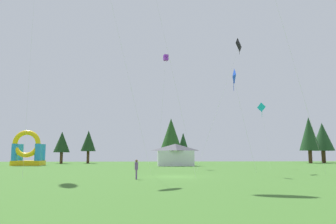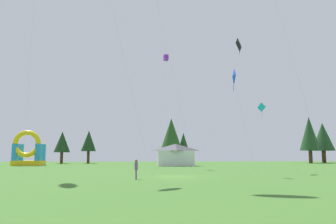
{
  "view_description": "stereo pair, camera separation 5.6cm",
  "coord_description": "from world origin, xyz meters",
  "px_view_note": "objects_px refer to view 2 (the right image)",
  "views": [
    {
      "loc": [
        -2.53,
        -29.8,
        2.0
      ],
      "look_at": [
        0.0,
        9.5,
        6.99
      ],
      "focal_mm": 35.47,
      "sensor_mm": 36.0,
      "label": 1
    },
    {
      "loc": [
        -2.48,
        -29.8,
        2.0
      ],
      "look_at": [
        0.0,
        9.5,
        6.99
      ],
      "focal_mm": 35.47,
      "sensor_mm": 36.0,
      "label": 2
    }
  ],
  "objects_px": {
    "kite_black_diamond": "(240,46)",
    "festival_tent": "(176,155)",
    "kite_purple_box": "(166,58)",
    "kite_blue_diamond": "(233,77)",
    "kite_cyan_diamond": "(262,108)",
    "person_midfield": "(136,168)",
    "inflatable_red_slide": "(28,152)"
  },
  "relations": [
    {
      "from": "kite_purple_box",
      "to": "kite_cyan_diamond",
      "type": "distance_m",
      "value": 16.42
    },
    {
      "from": "person_midfield",
      "to": "festival_tent",
      "type": "distance_m",
      "value": 30.29
    },
    {
      "from": "kite_black_diamond",
      "to": "kite_purple_box",
      "type": "distance_m",
      "value": 13.6
    },
    {
      "from": "kite_cyan_diamond",
      "to": "festival_tent",
      "type": "height_order",
      "value": "kite_cyan_diamond"
    },
    {
      "from": "kite_black_diamond",
      "to": "kite_cyan_diamond",
      "type": "bearing_deg",
      "value": 56.23
    },
    {
      "from": "kite_black_diamond",
      "to": "kite_purple_box",
      "type": "height_order",
      "value": "kite_purple_box"
    },
    {
      "from": "kite_black_diamond",
      "to": "kite_blue_diamond",
      "type": "distance_m",
      "value": 9.88
    },
    {
      "from": "kite_purple_box",
      "to": "person_midfield",
      "type": "bearing_deg",
      "value": -99.06
    },
    {
      "from": "kite_black_diamond",
      "to": "kite_purple_box",
      "type": "xyz_separation_m",
      "value": [
        -8.74,
        10.35,
        1.27
      ]
    },
    {
      "from": "kite_black_diamond",
      "to": "kite_blue_diamond",
      "type": "relative_size",
      "value": 1.58
    },
    {
      "from": "kite_purple_box",
      "to": "kite_black_diamond",
      "type": "bearing_deg",
      "value": -49.83
    },
    {
      "from": "kite_blue_diamond",
      "to": "inflatable_red_slide",
      "type": "relative_size",
      "value": 1.68
    },
    {
      "from": "kite_black_diamond",
      "to": "inflatable_red_slide",
      "type": "relative_size",
      "value": 2.65
    },
    {
      "from": "kite_black_diamond",
      "to": "kite_blue_diamond",
      "type": "xyz_separation_m",
      "value": [
        -3.02,
        -7.38,
        -5.84
      ]
    },
    {
      "from": "kite_black_diamond",
      "to": "festival_tent",
      "type": "height_order",
      "value": "kite_black_diamond"
    },
    {
      "from": "kite_purple_box",
      "to": "festival_tent",
      "type": "height_order",
      "value": "kite_purple_box"
    },
    {
      "from": "kite_cyan_diamond",
      "to": "festival_tent",
      "type": "xyz_separation_m",
      "value": [
        -12.11,
        8.97,
        -6.89
      ]
    },
    {
      "from": "kite_blue_diamond",
      "to": "kite_purple_box",
      "type": "relative_size",
      "value": 0.59
    },
    {
      "from": "kite_cyan_diamond",
      "to": "inflatable_red_slide",
      "type": "relative_size",
      "value": 1.52
    },
    {
      "from": "kite_blue_diamond",
      "to": "festival_tent",
      "type": "bearing_deg",
      "value": 98.58
    },
    {
      "from": "kite_black_diamond",
      "to": "kite_blue_diamond",
      "type": "bearing_deg",
      "value": -112.25
    },
    {
      "from": "festival_tent",
      "to": "kite_cyan_diamond",
      "type": "bearing_deg",
      "value": -36.52
    },
    {
      "from": "kite_black_diamond",
      "to": "festival_tent",
      "type": "distance_m",
      "value": 22.85
    },
    {
      "from": "kite_black_diamond",
      "to": "kite_cyan_diamond",
      "type": "xyz_separation_m",
      "value": [
        5.41,
        8.09,
        -6.76
      ]
    },
    {
      "from": "kite_black_diamond",
      "to": "person_midfield",
      "type": "height_order",
      "value": "kite_black_diamond"
    },
    {
      "from": "kite_purple_box",
      "to": "person_midfield",
      "type": "height_order",
      "value": "kite_purple_box"
    },
    {
      "from": "person_midfield",
      "to": "kite_purple_box",
      "type": "bearing_deg",
      "value": -2.88
    },
    {
      "from": "kite_cyan_diamond",
      "to": "kite_purple_box",
      "type": "bearing_deg",
      "value": 170.91
    },
    {
      "from": "person_midfield",
      "to": "kite_black_diamond",
      "type": "bearing_deg",
      "value": -38.2
    },
    {
      "from": "person_midfield",
      "to": "festival_tent",
      "type": "xyz_separation_m",
      "value": [
        5.7,
        29.73,
        0.94
      ]
    },
    {
      "from": "kite_black_diamond",
      "to": "festival_tent",
      "type": "xyz_separation_m",
      "value": [
        -6.7,
        17.06,
        -13.64
      ]
    },
    {
      "from": "kite_purple_box",
      "to": "inflatable_red_slide",
      "type": "distance_m",
      "value": 29.5
    }
  ]
}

